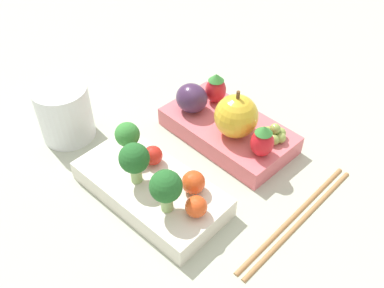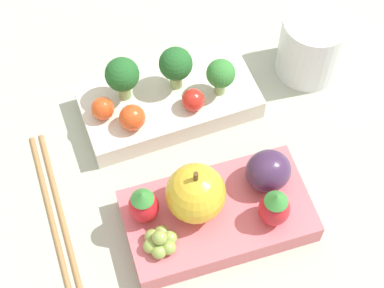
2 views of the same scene
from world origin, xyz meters
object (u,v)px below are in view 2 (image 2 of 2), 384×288
(bento_box_fruit, at_px, (218,216))
(cherry_tomato_1, at_px, (132,118))
(plum, at_px, (268,171))
(strawberry_1, at_px, (143,205))
(drinking_cup, at_px, (311,45))
(bento_box_savoury, at_px, (169,102))
(broccoli_floret_0, at_px, (221,74))
(cherry_tomato_0, at_px, (193,100))
(strawberry_0, at_px, (275,208))
(broccoli_floret_1, at_px, (176,65))
(broccoli_floret_2, at_px, (122,76))
(grape_cluster, at_px, (160,241))
(apple, at_px, (196,194))
(chopsticks_pair, at_px, (57,221))
(cherry_tomato_2, at_px, (103,108))

(bento_box_fruit, xyz_separation_m, cherry_tomato_1, (-0.04, 0.12, 0.03))
(cherry_tomato_1, height_order, plum, plum)
(strawberry_1, bearing_deg, drinking_cup, 23.71)
(bento_box_fruit, distance_m, plum, 0.07)
(bento_box_savoury, xyz_separation_m, broccoli_floret_0, (0.05, -0.02, 0.04))
(broccoli_floret_0, relative_size, cherry_tomato_0, 1.92)
(cherry_tomato_0, bearing_deg, broccoli_floret_0, 10.09)
(bento_box_savoury, distance_m, bento_box_fruit, 0.15)
(cherry_tomato_0, distance_m, plum, 0.11)
(bento_box_fruit, distance_m, strawberry_0, 0.06)
(cherry_tomato_0, bearing_deg, broccoli_floret_1, 97.73)
(broccoli_floret_2, bearing_deg, cherry_tomato_1, -99.30)
(broccoli_floret_0, bearing_deg, grape_cluster, -133.26)
(broccoli_floret_1, bearing_deg, apple, -106.85)
(broccoli_floret_0, xyz_separation_m, chopsticks_pair, (-0.21, -0.06, -0.05))
(apple, height_order, drinking_cup, apple)
(bento_box_savoury, xyz_separation_m, cherry_tomato_2, (-0.07, 0.00, 0.03))
(bento_box_fruit, distance_m, drinking_cup, 0.22)
(cherry_tomato_0, height_order, plum, plum)
(broccoli_floret_1, bearing_deg, strawberry_0, -84.11)
(broccoli_floret_1, distance_m, cherry_tomato_1, 0.07)
(bento_box_fruit, bearing_deg, drinking_cup, 36.48)
(grape_cluster, bearing_deg, cherry_tomato_1, 78.64)
(broccoli_floret_1, height_order, broccoli_floret_2, same)
(strawberry_0, xyz_separation_m, plum, (0.01, 0.04, -0.00))
(strawberry_1, distance_m, grape_cluster, 0.04)
(bento_box_fruit, distance_m, cherry_tomato_1, 0.13)
(cherry_tomato_1, bearing_deg, grape_cluster, -101.36)
(drinking_cup, bearing_deg, chopsticks_pair, -168.51)
(bento_box_savoury, distance_m, drinking_cup, 0.17)
(broccoli_floret_2, bearing_deg, cherry_tomato_0, -35.94)
(bento_box_fruit, height_order, strawberry_0, strawberry_0)
(cherry_tomato_0, height_order, grape_cluster, same)
(broccoli_floret_1, distance_m, drinking_cup, 0.16)
(broccoli_floret_2, relative_size, drinking_cup, 0.70)
(bento_box_fruit, height_order, apple, apple)
(cherry_tomato_2, distance_m, drinking_cup, 0.24)
(strawberry_0, xyz_separation_m, strawberry_1, (-0.11, 0.05, -0.00))
(broccoli_floret_1, xyz_separation_m, cherry_tomato_2, (-0.09, -0.00, -0.02))
(strawberry_0, bearing_deg, broccoli_floret_2, 111.15)
(broccoli_floret_0, relative_size, cherry_tomato_1, 1.71)
(plum, bearing_deg, apple, 177.41)
(broccoli_floret_1, relative_size, strawberry_1, 1.20)
(bento_box_fruit, xyz_separation_m, grape_cluster, (-0.06, -0.01, 0.02))
(apple, distance_m, plum, 0.08)
(broccoli_floret_1, height_order, cherry_tomato_0, broccoli_floret_1)
(strawberry_1, xyz_separation_m, drinking_cup, (0.24, 0.11, -0.01))
(drinking_cup, relative_size, chopsticks_pair, 0.37)
(cherry_tomato_1, relative_size, apple, 0.41)
(cherry_tomato_0, xyz_separation_m, strawberry_1, (-0.10, -0.10, 0.01))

